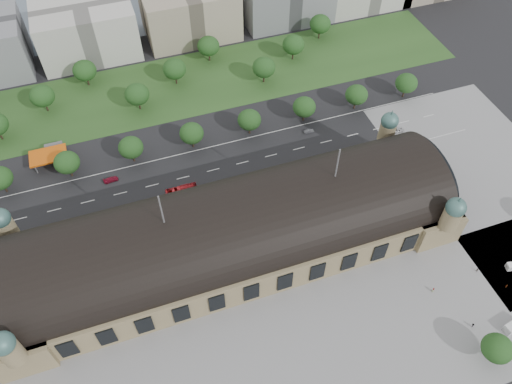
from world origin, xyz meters
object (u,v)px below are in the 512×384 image
object	(u,v)px
traffic_car_3	(111,180)
bus_mid	(214,189)
pedestrian_0	(433,290)
pedestrian_1	(506,286)
traffic_car_6	(397,130)
parked_car_0	(68,234)
petrol_station	(52,152)
pedestrian_4	(473,325)
traffic_car_5	(309,131)
parked_car_1	(62,245)
traffic_car_2	(81,224)
parked_car_5	(162,209)
parked_car_3	(64,235)
parked_car_4	(71,233)
parked_car_6	(124,227)
bus_west	(182,191)
pedestrian_2	(477,270)
parked_car_2	(80,231)
bus_east	(246,181)
traffic_car_4	(251,180)

from	to	relation	value
traffic_car_3	bus_mid	bearing A→B (deg)	-122.13
pedestrian_0	pedestrian_1	distance (m)	23.99
traffic_car_6	parked_car_0	bearing A→B (deg)	-81.36
petrol_station	bus_mid	distance (m)	66.93
pedestrian_0	pedestrian_4	world-z (taller)	pedestrian_0
traffic_car_5	pedestrian_4	size ratio (longest dim) A/B	2.37
parked_car_1	pedestrian_0	world-z (taller)	pedestrian_0
traffic_car_2	parked_car_0	bearing A→B (deg)	-52.31
traffic_car_5	parked_car_5	xyz separation A→B (m)	(-66.34, -20.41, 0.12)
parked_car_3	parked_car_4	bearing A→B (deg)	54.28
traffic_car_5	pedestrian_4	bearing A→B (deg)	-169.00
parked_car_6	bus_west	xyz separation A→B (m)	(23.06, 9.03, 0.94)
parked_car_3	parked_car_1	bearing A→B (deg)	-50.24
pedestrian_4	bus_mid	bearing A→B (deg)	-82.28
parked_car_0	parked_car_1	size ratio (longest dim) A/B	1.06
parked_car_4	bus_west	world-z (taller)	bus_west
parked_car_5	pedestrian_2	bearing A→B (deg)	33.11
parked_car_6	pedestrian_1	bearing A→B (deg)	25.88
parked_car_0	bus_west	xyz separation A→B (m)	(42.17, 5.48, 0.85)
petrol_station	traffic_car_2	xyz separation A→B (m)	(6.37, -37.21, -2.18)
traffic_car_2	bus_west	world-z (taller)	bus_west
parked_car_1	parked_car_6	world-z (taller)	parked_car_6
petrol_station	parked_car_5	xyz separation A→B (m)	(35.11, -40.28, -2.13)
traffic_car_2	pedestrian_2	distance (m)	136.43
traffic_car_3	pedestrian_0	size ratio (longest dim) A/B	2.82
parked_car_6	bus_mid	world-z (taller)	bus_mid
parked_car_1	parked_car_4	bearing A→B (deg)	106.82
traffic_car_3	petrol_station	bearing A→B (deg)	39.39
parked_car_4	parked_car_2	bearing A→B (deg)	63.03
parked_car_1	parked_car_6	size ratio (longest dim) A/B	0.93
traffic_car_2	bus_east	size ratio (longest dim) A/B	0.42
traffic_car_4	pedestrian_4	world-z (taller)	pedestrian_4
traffic_car_4	parked_car_5	distance (m)	35.10
parked_car_1	pedestrian_1	distance (m)	147.85
petrol_station	parked_car_4	world-z (taller)	petrol_station
traffic_car_6	traffic_car_2	bearing A→B (deg)	-82.57
parked_car_5	bus_mid	distance (m)	20.22
parked_car_1	parked_car_3	xyz separation A→B (m)	(1.04, 4.00, 0.14)
parked_car_2	pedestrian_2	bearing A→B (deg)	29.08
traffic_car_2	pedestrian_4	distance (m)	133.71
traffic_car_6	parked_car_5	xyz separation A→B (m)	(-101.12, -8.87, 0.10)
traffic_car_2	pedestrian_2	world-z (taller)	pedestrian_2
parked_car_4	bus_west	distance (m)	41.49
traffic_car_6	pedestrian_1	world-z (taller)	pedestrian_1
traffic_car_4	bus_west	world-z (taller)	bus_west
parked_car_5	pedestrian_2	xyz separation A→B (m)	(92.79, -58.94, -0.01)
traffic_car_6	parked_car_0	distance (m)	134.93
traffic_car_5	parked_car_3	world-z (taller)	parked_car_3
traffic_car_6	parked_car_6	xyz separation A→B (m)	(-115.54, -12.41, 0.01)
pedestrian_4	bus_west	bearing A→B (deg)	-78.46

